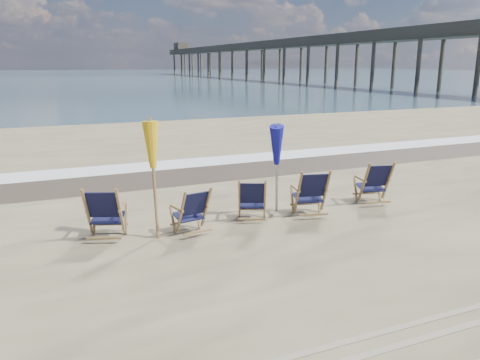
{
  "coord_description": "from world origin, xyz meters",
  "views": [
    {
      "loc": [
        -3.56,
        -6.17,
        3.17
      ],
      "look_at": [
        0.0,
        2.2,
        0.9
      ],
      "focal_mm": 35.0,
      "sensor_mm": 36.0,
      "label": 1
    }
  ],
  "objects": [
    {
      "name": "ocean",
      "position": [
        0.0,
        128.0,
        0.0
      ],
      "size": [
        400.0,
        400.0,
        0.0
      ],
      "primitive_type": "plane",
      "color": "#3E5966",
      "rests_on": "ground"
    },
    {
      "name": "surf_foam",
      "position": [
        0.0,
        8.3,
        0.0
      ],
      "size": [
        200.0,
        1.4,
        0.01
      ],
      "primitive_type": "cube",
      "color": "silver",
      "rests_on": "ground"
    },
    {
      "name": "wet_sand_strip",
      "position": [
        0.0,
        6.8,
        0.0
      ],
      "size": [
        200.0,
        2.6,
        0.0
      ],
      "primitive_type": "cube",
      "color": "#42362A",
      "rests_on": "ground"
    },
    {
      "name": "tire_tracks",
      "position": [
        0.0,
        -2.8,
        0.01
      ],
      "size": [
        80.0,
        1.3,
        0.01
      ],
      "primitive_type": null,
      "color": "gray",
      "rests_on": "ground"
    },
    {
      "name": "beach_chair_0",
      "position": [
        -2.4,
        2.11,
        0.53
      ],
      "size": [
        0.9,
        0.95,
        1.06
      ],
      "primitive_type": null,
      "rotation": [
        0.0,
        0.0,
        2.78
      ],
      "color": "black",
      "rests_on": "ground"
    },
    {
      "name": "beach_chair_1",
      "position": [
        -0.82,
        1.91,
        0.47
      ],
      "size": [
        0.72,
        0.78,
        0.95
      ],
      "primitive_type": null,
      "rotation": [
        0.0,
        0.0,
        3.33
      ],
      "color": "black",
      "rests_on": "ground"
    },
    {
      "name": "beach_chair_2",
      "position": [
        0.48,
        2.03,
        0.47
      ],
      "size": [
        0.82,
        0.86,
        0.93
      ],
      "primitive_type": null,
      "rotation": [
        0.0,
        0.0,
        2.72
      ],
      "color": "black",
      "rests_on": "ground"
    },
    {
      "name": "beach_chair_3",
      "position": [
        1.8,
        1.83,
        0.53
      ],
      "size": [
        0.84,
        0.91,
        1.07
      ],
      "primitive_type": null,
      "rotation": [
        0.0,
        0.0,
        2.91
      ],
      "color": "black",
      "rests_on": "ground"
    },
    {
      "name": "beach_chair_4",
      "position": [
        3.62,
        2.03,
        0.53
      ],
      "size": [
        0.82,
        0.88,
        1.05
      ],
      "primitive_type": null,
      "rotation": [
        0.0,
        0.0,
        2.93
      ],
      "color": "black",
      "rests_on": "ground"
    },
    {
      "name": "umbrella_yellow",
      "position": [
        -1.76,
        2.06,
        1.63
      ],
      "size": [
        0.3,
        0.3,
        2.15
      ],
      "color": "olive",
      "rests_on": "ground"
    },
    {
      "name": "umbrella_blue",
      "position": [
        0.93,
        2.4,
        1.49
      ],
      "size": [
        0.3,
        0.3,
        2.0
      ],
      "color": "#A5A5AD",
      "rests_on": "ground"
    },
    {
      "name": "fishing_pier",
      "position": [
        38.0,
        74.0,
        4.65
      ],
      "size": [
        4.4,
        140.0,
        9.3
      ],
      "primitive_type": null,
      "color": "#4A4135",
      "rests_on": "ground"
    }
  ]
}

